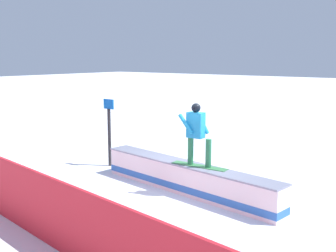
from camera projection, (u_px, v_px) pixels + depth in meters
ground_plane at (186, 192)px, 10.33m from camera, size 120.00×120.00×0.00m
grind_box at (186, 179)px, 10.28m from camera, size 5.45×1.30×0.76m
snowboarder at (197, 132)px, 9.82m from camera, size 1.45×0.46×1.53m
safety_fence at (58, 215)px, 7.14m from camera, size 12.42×1.71×1.30m
trail_marker at (109, 131)px, 12.67m from camera, size 0.40×0.10×2.09m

